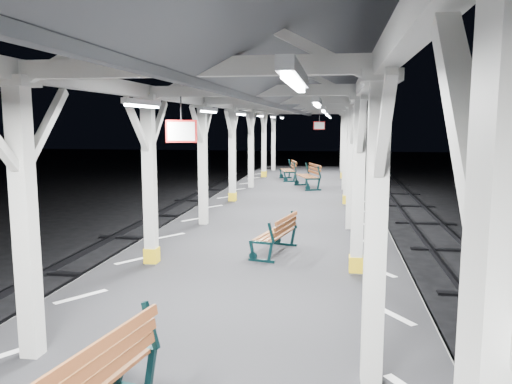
% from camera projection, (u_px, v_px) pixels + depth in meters
% --- Properties ---
extents(ground, '(120.00, 120.00, 0.00)m').
position_uv_depth(ground, '(230.00, 366.00, 7.83)').
color(ground, black).
rests_on(ground, ground).
extents(platform, '(6.00, 50.00, 1.00)m').
position_uv_depth(platform, '(229.00, 336.00, 7.77)').
color(platform, black).
rests_on(platform, ground).
extents(hazard_stripes_left, '(1.00, 48.00, 0.01)m').
position_uv_depth(hazard_stripes_left, '(81.00, 297.00, 8.07)').
color(hazard_stripes_left, silver).
rests_on(hazard_stripes_left, platform).
extents(hazard_stripes_right, '(1.00, 48.00, 0.01)m').
position_uv_depth(hazard_stripes_right, '(392.00, 315.00, 7.32)').
color(hazard_stripes_right, silver).
rests_on(hazard_stripes_right, platform).
extents(canopy, '(5.40, 49.00, 4.65)m').
position_uv_depth(canopy, '(227.00, 70.00, 7.19)').
color(canopy, beige).
rests_on(canopy, platform).
extents(bench_mid, '(0.90, 1.63, 0.83)m').
position_uv_depth(bench_mid, '(278.00, 233.00, 10.68)').
color(bench_mid, black).
rests_on(bench_mid, platform).
extents(bench_far, '(1.26, 2.01, 1.03)m').
position_uv_depth(bench_far, '(310.00, 175.00, 21.45)').
color(bench_far, black).
rests_on(bench_far, platform).
extents(bench_extra, '(1.02, 1.85, 0.95)m').
position_uv_depth(bench_extra, '(290.00, 170.00, 24.43)').
color(bench_extra, black).
rests_on(bench_extra, platform).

